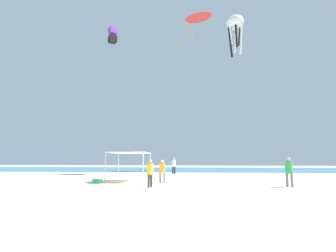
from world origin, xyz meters
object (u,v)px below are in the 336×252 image
object	(u,v)px
cooler_box	(97,181)
kite_box_purple	(113,35)
person_rightmost	(289,170)
canopy_tent	(130,154)
kite_delta_red	(198,15)
kite_octopus_white	(235,24)
person_near_tent	(162,169)
person_central	(174,165)
person_leftmost	(150,171)

from	to	relation	value
cooler_box	kite_box_purple	xyz separation A→B (m)	(-5.64, 19.90, 21.12)
person_rightmost	kite_box_purple	size ratio (longest dim) A/B	0.72
canopy_tent	kite_delta_red	bearing A→B (deg)	63.35
canopy_tent	person_rightmost	distance (m)	11.08
cooler_box	kite_octopus_white	world-z (taller)	kite_octopus_white
canopy_tent	person_near_tent	distance (m)	3.25
person_near_tent	person_central	xyz separation A→B (m)	(0.09, 11.39, 0.13)
person_central	kite_octopus_white	distance (m)	26.01
kite_delta_red	person_near_tent	bearing A→B (deg)	-64.62
person_leftmost	person_central	distance (m)	14.02
canopy_tent	kite_delta_red	size ratio (longest dim) A/B	0.68
canopy_tent	cooler_box	xyz separation A→B (m)	(-1.79, -1.96, -1.90)
person_central	kite_octopus_white	world-z (taller)	kite_octopus_white
person_rightmost	kite_box_purple	distance (m)	34.42
cooler_box	kite_box_purple	bearing A→B (deg)	105.82
kite_box_purple	canopy_tent	bearing A→B (deg)	-16.24
person_leftmost	kite_delta_red	bearing A→B (deg)	11.50
canopy_tent	cooler_box	world-z (taller)	canopy_tent
person_leftmost	kite_box_purple	bearing A→B (deg)	48.18
person_near_tent	kite_octopus_white	xyz separation A→B (m)	(9.40, 21.27, 22.32)
cooler_box	person_rightmost	bearing A→B (deg)	-6.28
person_near_tent	person_leftmost	bearing A→B (deg)	-100.90
person_central	kite_box_purple	xyz separation A→B (m)	(-10.20, 8.00, 20.22)
canopy_tent	person_rightmost	world-z (taller)	canopy_tent
canopy_tent	person_leftmost	bearing A→B (deg)	-61.34
person_rightmost	kite_octopus_white	distance (m)	32.13
person_near_tent	person_rightmost	bearing A→B (deg)	-14.63
kite_delta_red	kite_box_purple	xyz separation A→B (m)	(-13.29, 6.25, 1.07)
cooler_box	kite_octopus_white	size ratio (longest dim) A/B	0.09
kite_delta_red	kite_box_purple	distance (m)	14.73
canopy_tent	kite_delta_red	distance (m)	22.36
canopy_tent	person_central	xyz separation A→B (m)	(2.77, 9.94, -1.00)
person_leftmost	person_rightmost	distance (m)	8.33
person_leftmost	person_rightmost	size ratio (longest dim) A/B	0.92
kite_box_purple	kite_octopus_white	distance (m)	19.69
person_rightmost	kite_octopus_white	world-z (taller)	kite_octopus_white
person_leftmost	kite_delta_red	world-z (taller)	kite_delta_red
person_central	cooler_box	world-z (taller)	person_central
person_near_tent	kite_octopus_white	bearing A→B (deg)	64.92
person_central	person_rightmost	world-z (taller)	person_central
person_central	kite_box_purple	distance (m)	24.02
person_central	cooler_box	size ratio (longest dim) A/B	3.22
kite_delta_red	person_leftmost	bearing A→B (deg)	-63.97
cooler_box	kite_box_purple	distance (m)	29.57
person_near_tent	kite_delta_red	world-z (taller)	kite_delta_red
person_central	kite_delta_red	bearing A→B (deg)	72.80
person_near_tent	kite_octopus_white	world-z (taller)	kite_octopus_white
person_leftmost	kite_delta_red	size ratio (longest dim) A/B	0.33
canopy_tent	person_rightmost	xyz separation A→B (m)	(10.52, -3.32, -1.05)
person_central	kite_octopus_white	xyz separation A→B (m)	(9.30, 9.88, 22.19)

